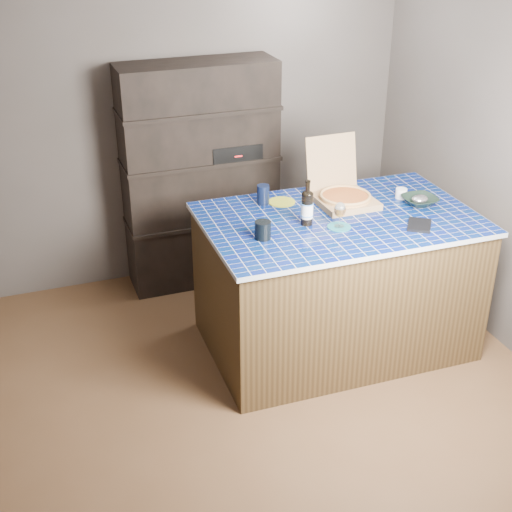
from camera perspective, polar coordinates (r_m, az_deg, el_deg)
name	(u,v)px	position (r m, az deg, el deg)	size (l,w,h in m)	color
room	(270,209)	(4.21, 1.09, 3.77)	(3.50, 3.50, 3.50)	brown
shelving_unit	(201,176)	(5.69, -4.43, 6.37)	(1.20, 0.41, 1.80)	black
kitchen_island	(336,282)	(4.99, 6.43, -2.07)	(1.82, 1.17, 0.99)	#45321B
pizza_box	(344,195)	(4.97, 7.02, 4.89)	(0.39, 0.47, 0.42)	#A47654
mead_bottle	(307,207)	(4.59, 4.11, 3.90)	(0.08, 0.08, 0.30)	black
teal_trivet	(339,227)	(4.61, 6.66, 2.33)	(0.15, 0.15, 0.01)	#156471
wine_glass	(340,210)	(4.56, 6.74, 3.65)	(0.07, 0.07, 0.17)	white
tumbler	(263,230)	(4.41, 0.55, 2.08)	(0.10, 0.10, 0.11)	black
dvd_case	(419,225)	(4.71, 12.94, 2.43)	(0.14, 0.20, 0.02)	black
bowl	(420,201)	(5.04, 12.97, 4.34)	(0.23, 0.23, 0.06)	black
foil_contents	(420,199)	(5.03, 12.98, 4.46)	(0.12, 0.10, 0.06)	silver
white_jar	(401,193)	(5.12, 11.54, 4.94)	(0.08, 0.08, 0.07)	white
navy_cup	(263,195)	(4.91, 0.57, 4.93)	(0.09, 0.09, 0.13)	black
green_trivet	(282,202)	(4.96, 2.07, 4.35)	(0.19, 0.19, 0.01)	#A2A623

